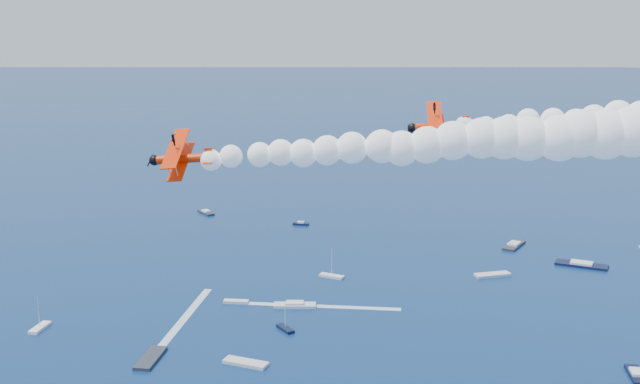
% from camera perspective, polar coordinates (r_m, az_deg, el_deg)
% --- Properties ---
extents(biplane_lead, '(10.20, 11.75, 8.14)m').
position_cam_1_polar(biplane_lead, '(100.82, 8.48, 4.61)').
color(biplane_lead, '#F62A05').
extents(biplane_trail, '(9.81, 11.21, 8.01)m').
position_cam_1_polar(biplane_trail, '(88.10, -9.69, 2.34)').
color(biplane_trail, '#F42C05').
extents(smoke_trail_trail, '(68.07, 46.57, 11.51)m').
position_cam_1_polar(smoke_trail_trail, '(85.58, 12.14, 3.65)').
color(smoke_trail_trail, white).
extents(spectator_boats, '(221.04, 164.56, 0.70)m').
position_cam_1_polar(spectator_boats, '(202.65, 12.18, -8.06)').
color(spectator_boats, '#292E36').
rests_on(spectator_boats, ground).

